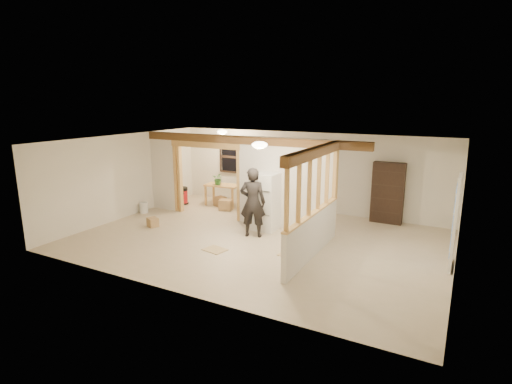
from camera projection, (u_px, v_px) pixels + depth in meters
The scene contains 30 objects.
floor at pixel (258, 240), 10.19m from camera, with size 9.00×6.50×0.01m, color #C2AC90.
ceiling at pixel (258, 141), 9.63m from camera, with size 9.00×6.50×0.01m, color white.
wall_back at pixel (305, 172), 12.70m from camera, with size 9.00×0.01×2.50m, color silver.
wall_front at pixel (174, 228), 7.11m from camera, with size 9.00×0.01×2.50m, color silver.
wall_left at pixel (125, 176), 11.96m from camera, with size 0.01×6.50×2.50m, color silver.
wall_right at pixel (460, 216), 7.85m from camera, with size 0.01×6.50×2.50m, color silver.
partition_left_stub at pixel (164, 171), 12.79m from camera, with size 0.90×0.12×2.50m, color silver.
partition_center at pixel (285, 184), 10.85m from camera, with size 2.80×0.12×2.50m, color silver.
doorway_frame at pixel (206, 180), 12.07m from camera, with size 2.46×0.14×2.20m, color tan.
header_beam_back at pixel (246, 140), 11.14m from camera, with size 7.00×0.18×0.22m, color brown.
header_beam_right at pixel (315, 152), 8.58m from camera, with size 0.18×3.30×0.22m, color brown.
pony_wall at pixel (313, 235), 9.00m from camera, with size 0.12×3.20×1.00m, color silver.
stud_partition at pixel (314, 185), 8.74m from camera, with size 0.14×3.20×1.32m, color tan.
window_back at pixel (234, 157), 13.75m from camera, with size 1.12×0.10×1.10m, color black.
french_door at pixel (455, 222), 8.29m from camera, with size 0.12×0.86×2.00m, color white.
ceiling_dome_main at pixel (260, 145), 9.06m from camera, with size 0.36×0.36×0.16m, color #FFEABF.
ceiling_dome_util at pixel (222, 132), 12.75m from camera, with size 0.32×0.32×0.14m, color #FFEABF.
hanging_bulb at pixel (224, 144), 11.99m from camera, with size 0.07×0.07×0.07m, color #FFD88C.
refrigerator at pixel (266, 202), 10.82m from camera, with size 0.65×0.63×1.57m, color white.
woman at pixel (253, 202), 10.24m from camera, with size 0.66×0.44×1.82m, color #292423.
work_table at pixel (223, 195), 13.38m from camera, with size 1.15×0.58×0.73m, color tan.
potted_plant at pixel (218, 179), 13.23m from camera, with size 0.36×0.31×0.40m, color #255C29.
shop_vac at pixel (182, 196), 13.59m from camera, with size 0.45×0.45×0.59m, color #A41417.
bookshelf at pixel (388, 193), 11.41m from camera, with size 0.88×0.29×1.76m, color black.
bucket at pixel (144, 208), 12.57m from camera, with size 0.27×0.27×0.34m, color white.
box_util_a at pixel (226, 205), 12.89m from camera, with size 0.40×0.34×0.34m, color tan.
box_util_b at pixel (220, 201), 13.40m from camera, with size 0.33×0.33×0.31m, color tan.
box_front at pixel (153, 222), 11.21m from camera, with size 0.31×0.25×0.25m, color tan.
floor_panel_near at pixel (292, 255), 9.16m from camera, with size 0.51×0.51×0.02m, color tan.
floor_panel_far at pixel (215, 250), 9.47m from camera, with size 0.51×0.41×0.02m, color tan.
Camera 1 is at (4.48, -8.55, 3.48)m, focal length 28.00 mm.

